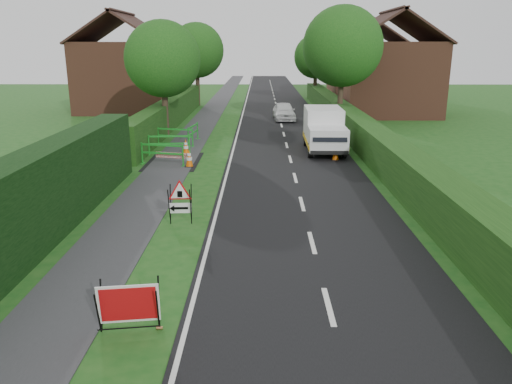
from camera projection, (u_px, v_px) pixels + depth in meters
name	position (u px, v px, depth m)	size (l,w,h in m)	color
ground	(218.00, 258.00, 12.79)	(120.00, 120.00, 0.00)	#174C15
road_surface	(276.00, 104.00, 46.34)	(6.00, 90.00, 0.02)	black
footpath	(217.00, 104.00, 46.39)	(2.00, 90.00, 0.02)	#2D2D30
hedge_west_near	(25.00, 257.00, 12.83)	(1.10, 18.00, 2.50)	black
hedge_west_far	(171.00, 126.00, 33.94)	(1.00, 24.00, 1.80)	#14380F
hedge_east	(357.00, 142.00, 28.08)	(1.20, 50.00, 1.50)	#14380F
house_west	(126.00, 75.00, 40.84)	(7.50, 7.40, 7.88)	brown
house_east_a	(388.00, 77.00, 38.74)	(7.50, 7.40, 7.88)	brown
house_east_b	(365.00, 69.00, 52.16)	(7.50, 7.40, 7.88)	brown
tree_nw	(163.00, 59.00, 28.83)	(4.40, 4.40, 6.70)	#2D2116
tree_ne	(343.00, 47.00, 32.38)	(5.20, 5.20, 7.79)	#2D2116
tree_fw	(197.00, 50.00, 44.09)	(4.80, 4.80, 7.24)	#2D2116
tree_fe	(316.00, 57.00, 48.00)	(4.20, 4.20, 6.33)	#2D2116
red_rect_sign	(129.00, 305.00, 9.35)	(1.20, 0.83, 0.96)	black
triangle_sign	(179.00, 199.00, 14.92)	(0.85, 0.85, 1.18)	black
works_van	(324.00, 129.00, 25.43)	(1.93, 4.74, 2.14)	silver
traffic_cone_0	(336.00, 152.00, 23.55)	(0.38, 0.38, 0.79)	black
traffic_cone_1	(337.00, 145.00, 25.31)	(0.38, 0.38, 0.79)	black
traffic_cone_2	(336.00, 137.00, 27.51)	(0.38, 0.38, 0.79)	black
traffic_cone_3	(189.00, 158.00, 22.26)	(0.38, 0.38, 0.79)	black
traffic_cone_4	(186.00, 147.00, 24.76)	(0.38, 0.38, 0.79)	black
ped_barrier_0	(162.00, 152.00, 22.52)	(2.08, 0.82, 1.00)	#188822
ped_barrier_1	(169.00, 142.00, 24.74)	(2.08, 0.55, 1.00)	#188822
ped_barrier_2	(175.00, 135.00, 26.81)	(2.08, 0.84, 1.00)	#188822
ped_barrier_3	(193.00, 131.00, 27.81)	(0.62, 2.09, 1.00)	#188822
redwhite_plank	(172.00, 165.00, 22.74)	(1.50, 0.04, 0.25)	red
litter_can	(160.00, 330.00, 9.54)	(0.07, 0.07, 0.12)	#BF7F4C
hatchback_car	(284.00, 111.00, 36.34)	(1.51, 3.75, 1.28)	white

